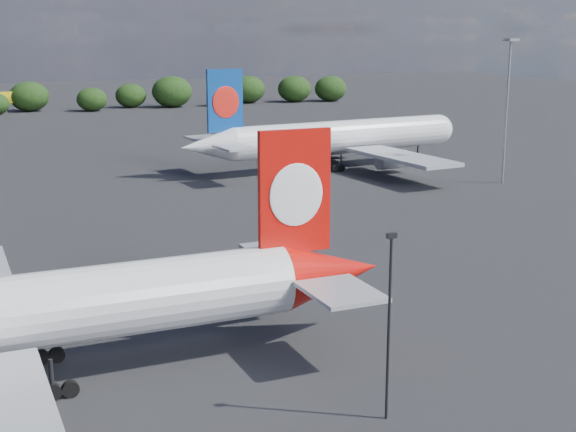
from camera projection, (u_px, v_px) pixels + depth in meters
name	position (u px, v px, depth m)	size (l,w,h in m)	color
ground	(3.00, 211.00, 96.50)	(500.00, 500.00, 0.00)	black
qantas_airliner	(37.00, 313.00, 48.55)	(45.40, 43.08, 14.87)	silver
china_southern_airliner	(333.00, 138.00, 124.60)	(48.50, 46.13, 15.82)	silver
apron_lamp_post	(389.00, 317.00, 43.60)	(0.55, 0.30, 10.75)	black
floodlight_mast_near	(508.00, 89.00, 110.90)	(1.60, 1.60, 20.11)	gray
billboard_yellow	(5.00, 98.00, 208.69)	(5.00, 0.30, 5.50)	yellow
horizon_treeline	(30.00, 98.00, 209.57)	(202.22, 14.06, 9.22)	black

